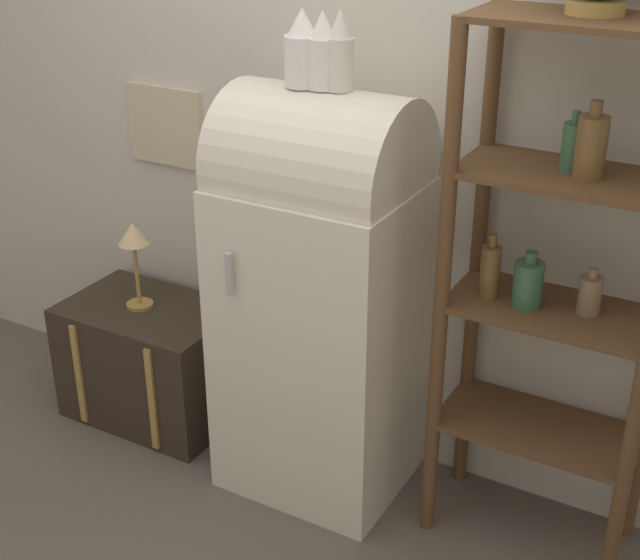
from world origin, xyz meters
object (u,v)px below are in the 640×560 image
at_px(refrigerator, 321,292).
at_px(vase_center, 323,53).
at_px(vase_left, 302,50).
at_px(suitcase_trunk, 152,361).
at_px(desk_lamp, 134,244).
at_px(vase_right, 340,53).

xyz_separation_m(refrigerator, vase_center, (0.01, -0.01, 0.84)).
distance_m(refrigerator, vase_left, 0.85).
relative_size(suitcase_trunk, desk_lamp, 1.88).
relative_size(refrigerator, vase_left, 6.17).
distance_m(vase_center, desk_lamp, 1.21).
height_order(refrigerator, vase_center, vase_center).
relative_size(vase_left, vase_center, 1.01).
bearing_deg(desk_lamp, suitcase_trunk, 8.25).
bearing_deg(vase_right, vase_center, -171.36).
bearing_deg(refrigerator, desk_lamp, 179.71).
bearing_deg(vase_center, desk_lamp, 179.32).
bearing_deg(vase_left, suitcase_trunk, 178.76).
distance_m(refrigerator, suitcase_trunk, 0.99).
distance_m(refrigerator, vase_right, 0.85).
xyz_separation_m(refrigerator, suitcase_trunk, (-0.83, 0.01, -0.54)).
relative_size(refrigerator, suitcase_trunk, 2.18).
distance_m(suitcase_trunk, vase_center, 1.61).
bearing_deg(vase_right, refrigerator, -177.63).
distance_m(suitcase_trunk, vase_left, 1.58).
bearing_deg(vase_right, suitcase_trunk, 179.61).
bearing_deg(desk_lamp, vase_center, -0.68).
xyz_separation_m(vase_left, desk_lamp, (-0.80, 0.01, -0.84)).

